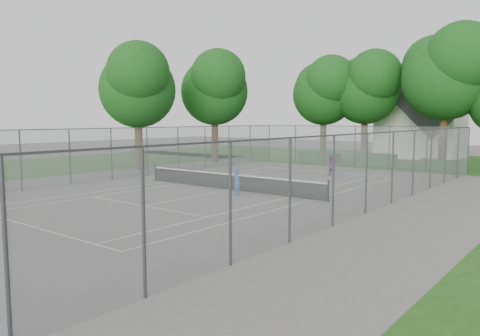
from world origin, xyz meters
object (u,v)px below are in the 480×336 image
Objects in this scene: house at (421,120)px; girl_player at (237,182)px; woman_player at (331,166)px; tennis_net at (229,181)px.

house is 31.36m from girl_player.
woman_player is at bearing -70.02° from girl_player.
girl_player is at bearing -38.05° from tennis_net.
tennis_net is 1.29× the size of house.
girl_player is 10.99m from woman_player.
girl_player is (0.10, -31.19, -3.28)m from house.
house reaches higher than woman_player.
house is 20.46m from woman_player.
tennis_net is 1.96m from girl_player.
tennis_net is at bearing -92.73° from house.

